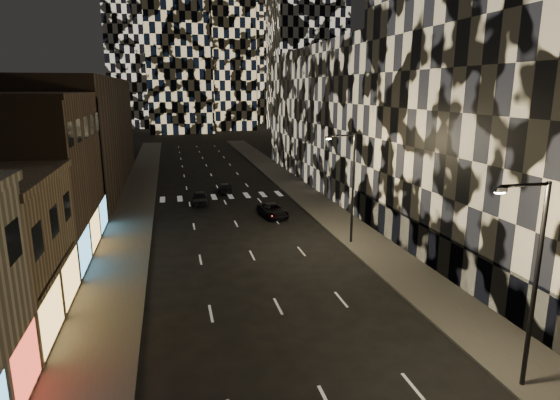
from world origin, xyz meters
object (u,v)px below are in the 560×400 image
streetlight_near (532,273)px  car_dark_oncoming (225,188)px  car_dark_rightlane (273,211)px  car_dark_midlane (200,198)px  streetlight_far (350,181)px

streetlight_near → car_dark_oncoming: bearing=100.5°
streetlight_near → car_dark_rightlane: bearing=98.4°
car_dark_midlane → car_dark_oncoming: (3.39, 5.38, -0.11)m
car_dark_rightlane → streetlight_far: bearing=-73.7°
streetlight_near → car_dark_oncoming: 43.10m
streetlight_near → streetlight_far: same height
car_dark_oncoming → streetlight_far: bearing=114.9°
car_dark_oncoming → car_dark_rightlane: size_ratio=0.87×
car_dark_midlane → car_dark_oncoming: size_ratio=1.01×
car_dark_midlane → car_dark_rightlane: car_dark_midlane is taller
streetlight_far → car_dark_rightlane: streetlight_far is taller
streetlight_far → car_dark_rightlane: size_ratio=1.92×
car_dark_midlane → car_dark_rightlane: size_ratio=0.88×
streetlight_far → car_dark_oncoming: size_ratio=2.21×
streetlight_far → car_dark_midlane: 20.67m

